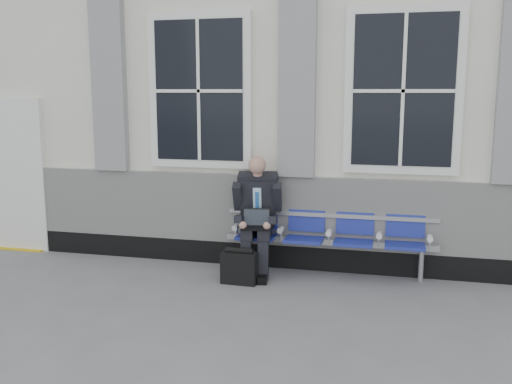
# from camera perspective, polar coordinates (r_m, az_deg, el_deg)

# --- Properties ---
(ground) EXTENTS (70.00, 70.00, 0.00)m
(ground) POSITION_cam_1_polar(r_m,az_deg,el_deg) (5.96, 10.27, -12.28)
(ground) COLOR slate
(ground) RESTS_ON ground
(station_building) EXTENTS (14.40, 4.40, 4.49)m
(station_building) POSITION_cam_1_polar(r_m,az_deg,el_deg) (8.99, 11.94, 9.68)
(station_building) COLOR white
(station_building) RESTS_ON ground
(bench) EXTENTS (2.60, 0.47, 0.91)m
(bench) POSITION_cam_1_polar(r_m,az_deg,el_deg) (7.08, 7.37, -3.89)
(bench) COLOR #9EA0A3
(bench) RESTS_ON ground
(businessman) EXTENTS (0.63, 0.84, 1.47)m
(businessman) POSITION_cam_1_polar(r_m,az_deg,el_deg) (7.04, 0.12, -1.91)
(businessman) COLOR black
(businessman) RESTS_ON ground
(briefcase) EXTENTS (0.43, 0.19, 0.43)m
(briefcase) POSITION_cam_1_polar(r_m,az_deg,el_deg) (6.79, -1.69, -7.52)
(briefcase) COLOR black
(briefcase) RESTS_ON ground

